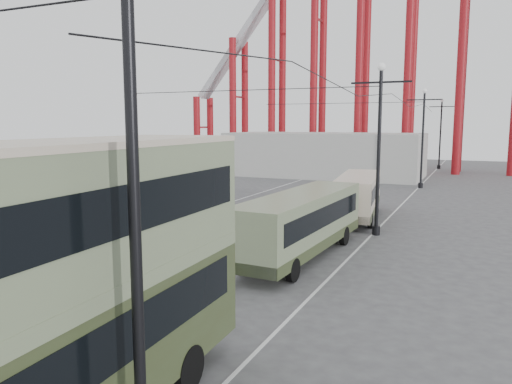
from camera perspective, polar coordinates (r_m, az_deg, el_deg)
The scene contains 11 objects.
ground at distance 15.49m, azimuth -23.11°, elevation -16.18°, with size 160.00×160.00×0.00m, color #47474A.
road_markings at distance 31.91m, azimuth 2.64°, elevation -3.22°, with size 12.52×120.00×0.01m.
lamp_post_near at distance 8.34m, azimuth -14.46°, elevation 19.46°, with size 3.20×0.44×10.80m.
lamp_post_mid at distance 27.92m, azimuth 13.85°, elevation 4.64°, with size 3.20×0.44×9.32m.
lamp_post_far at distance 49.70m, azimuth 18.51°, elevation 5.79°, with size 3.20×0.44×9.32m.
lamp_post_distant at distance 71.61m, azimuth 20.33°, elevation 6.23°, with size 3.20×0.44×9.32m.
fairground_shed at distance 58.94m, azimuth 7.81°, elevation 4.27°, with size 22.00×10.00×5.00m, color #ACABA6.
double_decker_bus at distance 9.77m, azimuth -23.73°, elevation -9.98°, with size 3.12×10.95×5.83m.
single_decker_green at distance 22.97m, azimuth 5.21°, elevation -3.39°, with size 2.94×10.59×2.96m.
single_decker_cream at distance 32.82m, azimuth 11.58°, elevation -0.27°, with size 3.40×9.23×2.80m.
pedestrian at distance 18.96m, azimuth -4.55°, elevation -8.17°, with size 0.67×0.44×1.83m, color black.
Camera 1 is at (10.64, -9.42, 6.16)m, focal length 35.00 mm.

